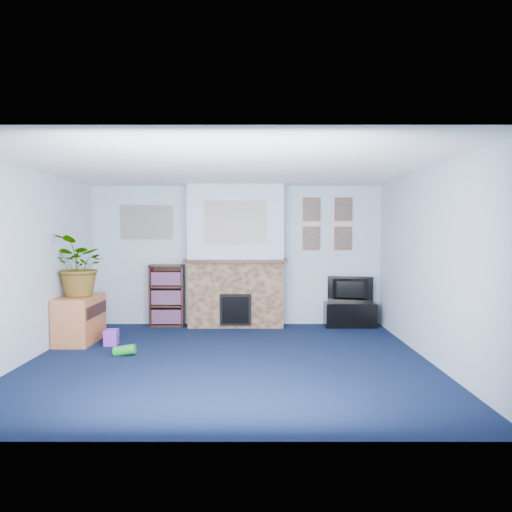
{
  "coord_description": "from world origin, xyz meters",
  "views": [
    {
      "loc": [
        0.34,
        -5.67,
        1.61
      ],
      "look_at": [
        0.34,
        0.96,
        1.26
      ],
      "focal_mm": 32.0,
      "sensor_mm": 36.0,
      "label": 1
    }
  ],
  "objects_px": {
    "television": "(350,290)",
    "tv_stand": "(350,313)",
    "bookshelf": "(167,297)",
    "sideboard": "(80,318)"
  },
  "relations": [
    {
      "from": "sideboard",
      "to": "tv_stand",
      "type": "bearing_deg",
      "value": 14.63
    },
    {
      "from": "bookshelf",
      "to": "sideboard",
      "type": "xyz_separation_m",
      "value": [
        -1.06,
        -1.17,
        -0.15
      ]
    },
    {
      "from": "television",
      "to": "tv_stand",
      "type": "bearing_deg",
      "value": 102.41
    },
    {
      "from": "television",
      "to": "bookshelf",
      "type": "distance_m",
      "value": 3.13
    },
    {
      "from": "television",
      "to": "bookshelf",
      "type": "height_order",
      "value": "bookshelf"
    },
    {
      "from": "bookshelf",
      "to": "sideboard",
      "type": "bearing_deg",
      "value": -132.15
    },
    {
      "from": "tv_stand",
      "to": "television",
      "type": "height_order",
      "value": "television"
    },
    {
      "from": "tv_stand",
      "to": "television",
      "type": "relative_size",
      "value": 1.12
    },
    {
      "from": "tv_stand",
      "to": "bookshelf",
      "type": "height_order",
      "value": "bookshelf"
    },
    {
      "from": "tv_stand",
      "to": "sideboard",
      "type": "xyz_separation_m",
      "value": [
        -4.18,
        -1.09,
        0.12
      ]
    }
  ]
}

